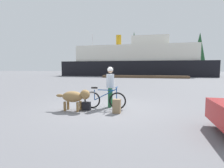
{
  "coord_description": "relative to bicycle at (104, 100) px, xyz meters",
  "views": [
    {
      "loc": [
        1.96,
        -6.97,
        1.64
      ],
      "look_at": [
        0.08,
        1.18,
        0.89
      ],
      "focal_mm": 28.64,
      "sensor_mm": 36.0,
      "label": 1
    }
  ],
  "objects": [
    {
      "name": "bicycle",
      "position": [
        0.0,
        0.0,
        0.0
      ],
      "size": [
        1.74,
        0.44,
        0.9
      ],
      "color": "black",
      "rests_on": "ground_plane"
    },
    {
      "name": "handbag_pannier",
      "position": [
        -0.62,
        -0.39,
        -0.21
      ],
      "size": [
        0.33,
        0.19,
        0.33
      ],
      "primitive_type": "cube",
      "rotation": [
        0.0,
        0.0,
        0.04
      ],
      "color": "black",
      "rests_on": "ground_plane"
    },
    {
      "name": "sailboat_moored",
      "position": [
        -12.27,
        34.16,
        0.15
      ],
      "size": [
        6.93,
        1.94,
        9.73
      ],
      "color": "navy",
      "rests_on": "ground_plane"
    },
    {
      "name": "pine_tree_mid_back",
      "position": [
        -4.22,
        50.65,
        7.68
      ],
      "size": [
        3.06,
        3.06,
        12.99
      ],
      "color": "#4C331E",
      "rests_on": "ground_plane"
    },
    {
      "name": "backpack",
      "position": [
        0.63,
        -0.57,
        -0.12
      ],
      "size": [
        0.29,
        0.21,
        0.51
      ],
      "primitive_type": "cube",
      "rotation": [
        0.0,
        0.0,
        -0.04
      ],
      "color": "#8C7251",
      "rests_on": "ground_plane"
    },
    {
      "name": "dog",
      "position": [
        -1.01,
        -0.57,
        0.17
      ],
      "size": [
        1.39,
        0.49,
        0.83
      ],
      "color": "olive",
      "rests_on": "ground_plane"
    },
    {
      "name": "person_cyclist",
      "position": [
        0.15,
        0.39,
        0.64
      ],
      "size": [
        0.32,
        0.53,
        1.68
      ],
      "color": "#19592D",
      "rests_on": "ground_plane"
    },
    {
      "name": "ground_plane",
      "position": [
        -0.06,
        0.14,
        -0.38
      ],
      "size": [
        160.0,
        160.0,
        0.0
      ],
      "primitive_type": "plane",
      "color": "slate"
    },
    {
      "name": "pine_tree_far_left",
      "position": [
        -7.94,
        47.48,
        5.74
      ],
      "size": [
        3.08,
        3.08,
        9.98
      ],
      "color": "#4C331E",
      "rests_on": "ground_plane"
    },
    {
      "name": "pine_tree_center",
      "position": [
        -3.13,
        45.34,
        6.27
      ],
      "size": [
        4.0,
        4.0,
        10.84
      ],
      "color": "#4C331E",
      "rests_on": "ground_plane"
    },
    {
      "name": "dock_pier",
      "position": [
        0.43,
        23.64,
        -0.18
      ],
      "size": [
        14.02,
        2.15,
        0.4
      ],
      "primitive_type": "cube",
      "color": "brown",
      "rests_on": "ground_plane"
    },
    {
      "name": "ferry_boat",
      "position": [
        -1.7,
        31.19,
        2.63
      ],
      "size": [
        29.81,
        8.05,
        8.6
      ],
      "color": "black",
      "rests_on": "ground_plane"
    },
    {
      "name": "pine_tree_far_right",
      "position": [
        14.1,
        46.58,
        6.4
      ],
      "size": [
        3.5,
        3.5,
        11.29
      ],
      "color": "#4C331E",
      "rests_on": "ground_plane"
    }
  ]
}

